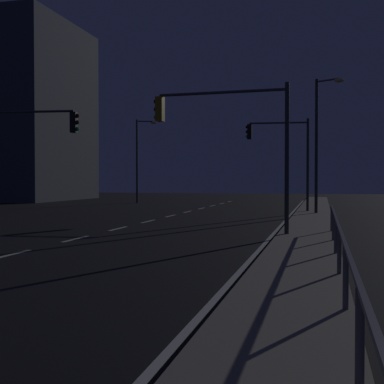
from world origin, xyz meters
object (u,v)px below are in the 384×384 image
Objects in this scene: traffic_light_far_left at (24,140)px; street_lamp_mid_block at (140,153)px; traffic_light_far_center at (281,146)px; traffic_light_near_left at (226,127)px; street_lamp_median at (320,133)px.

traffic_light_far_left is 0.75× the size of street_lamp_mid_block.
traffic_light_near_left is at bearing -94.07° from traffic_light_far_center.
street_lamp_median reaches higher than street_lamp_mid_block.
traffic_light_far_left is at bearing -84.68° from street_lamp_mid_block.
traffic_light_near_left reaches higher than traffic_light_far_left.
street_lamp_median is at bearing -38.51° from traffic_light_far_center.
traffic_light_near_left is at bearing -105.53° from street_lamp_median.
street_lamp_median reaches higher than traffic_light_far_center.
traffic_light_far_center is 0.78× the size of street_lamp_mid_block.
street_lamp_median reaches higher than traffic_light_far_left.
traffic_light_near_left is at bearing -63.91° from street_lamp_mid_block.
traffic_light_far_left is 16.42m from street_lamp_median.
street_lamp_median is at bearing -39.16° from street_lamp_mid_block.
traffic_light_far_center reaches higher than traffic_light_near_left.
traffic_light_far_center is 1.04× the size of traffic_light_far_left.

